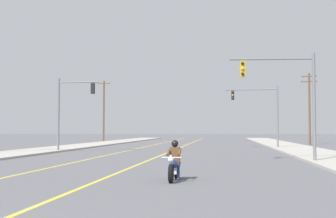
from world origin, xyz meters
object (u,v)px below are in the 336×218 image
(traffic_signal_near_right, at_px, (289,90))
(utility_pole_right_far, at_px, (309,106))
(motorcycle_with_rider, at_px, (174,164))
(traffic_signal_mid_right, at_px, (262,107))
(utility_pole_left_far, at_px, (104,110))
(traffic_signal_near_left, at_px, (70,104))

(traffic_signal_near_right, bearing_deg, utility_pole_right_far, 78.26)
(motorcycle_with_rider, bearing_deg, utility_pole_right_far, 74.04)
(motorcycle_with_rider, relative_size, traffic_signal_mid_right, 0.35)
(utility_pole_right_far, bearing_deg, motorcycle_with_rider, -105.96)
(utility_pole_left_far, bearing_deg, motorcycle_with_rider, -72.96)
(traffic_signal_near_left, bearing_deg, traffic_signal_mid_right, 28.71)
(traffic_signal_near_left, xyz_separation_m, utility_pole_left_far, (-5.43, 32.42, 0.86))
(motorcycle_with_rider, bearing_deg, traffic_signal_near_left, 117.29)
(utility_pole_right_far, relative_size, utility_pole_left_far, 0.95)
(traffic_signal_mid_right, bearing_deg, traffic_signal_near_right, -90.24)
(motorcycle_with_rider, relative_size, traffic_signal_near_right, 0.35)
(motorcycle_with_rider, bearing_deg, traffic_signal_near_right, 61.58)
(traffic_signal_near_left, height_order, utility_pole_right_far, utility_pole_right_far)
(traffic_signal_mid_right, distance_m, utility_pole_right_far, 14.32)
(traffic_signal_mid_right, height_order, utility_pole_left_far, utility_pole_left_far)
(utility_pole_left_far, bearing_deg, utility_pole_right_far, -20.30)
(traffic_signal_near_right, xyz_separation_m, utility_pole_right_far, (6.89, 33.13, 0.68))
(traffic_signal_near_right, bearing_deg, traffic_signal_near_left, 145.52)
(motorcycle_with_rider, bearing_deg, utility_pole_left_far, 107.04)
(traffic_signal_near_right, relative_size, traffic_signal_mid_right, 1.00)
(traffic_signal_near_left, relative_size, utility_pole_right_far, 0.70)
(traffic_signal_near_right, height_order, traffic_signal_near_left, same)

